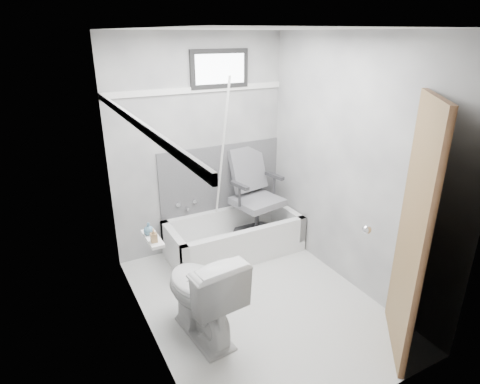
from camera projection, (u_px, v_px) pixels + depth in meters
floor at (257, 302)px, 3.80m from camera, size 2.60×2.60×0.00m
ceiling at (263, 29)px, 2.91m from camera, size 2.60×2.60×0.00m
wall_back at (200, 147)px, 4.42m from camera, size 2.00×0.02×2.40m
wall_front at (375, 254)px, 2.28m from camera, size 2.00×0.02×2.40m
wall_left at (141, 206)px, 2.92m from camera, size 0.02×2.60×2.40m
wall_right at (351, 166)px, 3.79m from camera, size 0.02×2.60×2.40m
bathtub at (234, 236)px, 4.58m from camera, size 1.50×0.70×0.42m
office_chair at (257, 195)px, 4.61m from camera, size 0.69×0.69×1.02m
toilet at (201, 293)px, 3.26m from camera, size 0.55×0.87×0.81m
door at (473, 244)px, 2.80m from camera, size 0.78×0.78×2.00m
window at (219, 69)px, 4.21m from camera, size 0.66×0.04×0.40m
backerboard at (221, 178)px, 4.67m from camera, size 1.50×0.02×0.78m
trim_back at (198, 90)px, 4.18m from camera, size 2.00×0.02×0.06m
trim_left at (135, 121)px, 2.69m from camera, size 0.02×2.60×0.06m
pole at (221, 164)px, 4.34m from camera, size 0.02×0.49×1.90m
shelf at (153, 238)px, 3.09m from camera, size 0.10×0.32×0.02m
soap_bottle_a at (154, 236)px, 2.99m from camera, size 0.05×0.05×0.11m
soap_bottle_b at (149, 229)px, 3.11m from camera, size 0.11×0.11×0.10m
faucet at (187, 205)px, 4.55m from camera, size 0.26×0.10×0.16m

